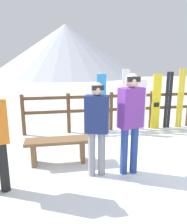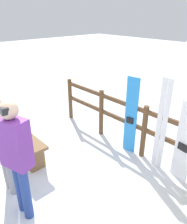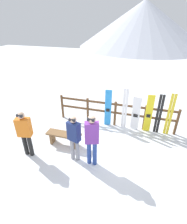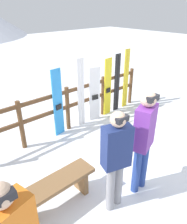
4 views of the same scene
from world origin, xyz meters
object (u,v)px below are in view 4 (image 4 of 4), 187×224
(bench, at_px, (56,188))
(snowboard_yellow, at_px, (108,87))
(person_purple, at_px, (144,136))
(snowboard_blue, at_px, (58,104))
(ski_pair_yellow, at_px, (126,79))
(person_navy, at_px, (116,155))
(ski_pair_white, at_px, (81,93))
(snowboard_white, at_px, (94,95))
(ski_pair_black, at_px, (117,83))

(bench, xyz_separation_m, snowboard_yellow, (2.81, 1.71, 0.43))
(person_purple, relative_size, snowboard_blue, 1.10)
(person_purple, relative_size, ski_pair_yellow, 1.03)
(bench, xyz_separation_m, person_purple, (1.21, -0.61, 0.68))
(person_navy, xyz_separation_m, ski_pair_white, (1.24, 2.29, -0.09))
(person_navy, bearing_deg, snowboard_white, 53.58)
(bench, bearing_deg, ski_pair_white, 42.28)
(ski_pair_black, bearing_deg, bench, -151.67)
(person_navy, distance_m, ski_pair_yellow, 3.70)
(bench, relative_size, person_purple, 0.71)
(snowboard_blue, relative_size, ski_pair_black, 0.97)
(person_navy, distance_m, snowboard_white, 2.85)
(snowboard_yellow, bearing_deg, snowboard_white, -179.98)
(ski_pair_white, height_order, ski_pair_black, ski_pair_white)
(person_purple, xyz_separation_m, ski_pair_black, (1.96, 2.32, -0.22))
(person_navy, height_order, snowboard_yellow, person_navy)
(snowboard_blue, distance_m, snowboard_yellow, 1.60)
(snowboard_yellow, relative_size, ski_pair_black, 0.96)
(ski_pair_white, distance_m, snowboard_white, 0.47)
(ski_pair_white, bearing_deg, ski_pair_yellow, 0.00)
(bench, relative_size, ski_pair_yellow, 0.73)
(bench, height_order, ski_pair_yellow, ski_pair_yellow)
(snowboard_yellow, bearing_deg, snowboard_blue, 180.00)
(ski_pair_white, height_order, snowboard_yellow, ski_pair_white)
(person_purple, xyz_separation_m, ski_pair_white, (0.67, 2.32, -0.18))
(person_purple, height_order, snowboard_white, person_purple)
(snowboard_white, bearing_deg, snowboard_blue, 179.99)
(person_purple, distance_m, snowboard_yellow, 2.83)
(person_navy, height_order, ski_pair_white, ski_pair_white)
(snowboard_blue, height_order, ski_pair_yellow, ski_pair_yellow)
(ski_pair_white, xyz_separation_m, ski_pair_yellow, (1.67, 0.00, -0.00))
(person_purple, xyz_separation_m, snowboard_white, (1.12, 2.32, -0.33))
(person_navy, height_order, ski_pair_black, ski_pair_black)
(ski_pair_white, distance_m, snowboard_yellow, 0.93)
(bench, relative_size, ski_pair_white, 0.72)
(person_navy, xyz_separation_m, ski_pair_yellow, (2.91, 2.29, -0.10))
(ski_pair_white, bearing_deg, ski_pair_black, 0.00)
(person_purple, distance_m, snowboard_white, 2.59)
(person_navy, bearing_deg, person_purple, -3.44)
(ski_pair_black, distance_m, ski_pair_yellow, 0.38)
(person_purple, height_order, ski_pair_white, person_purple)
(ski_pair_white, height_order, ski_pair_yellow, ski_pair_white)
(snowboard_white, relative_size, ski_pair_yellow, 0.83)
(ski_pair_white, relative_size, ski_pair_yellow, 1.00)
(bench, distance_m, person_navy, 1.05)
(bench, xyz_separation_m, snowboard_white, (2.33, 1.71, 0.35))
(bench, xyz_separation_m, ski_pair_white, (1.88, 1.71, 0.50))
(bench, height_order, snowboard_yellow, snowboard_yellow)
(ski_pair_black, bearing_deg, snowboard_white, -179.76)
(bench, height_order, snowboard_blue, snowboard_blue)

